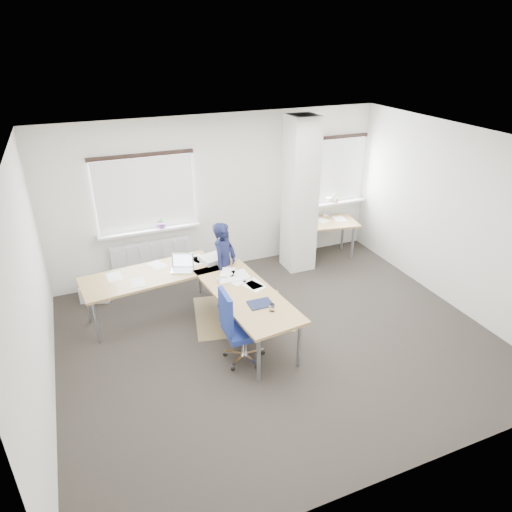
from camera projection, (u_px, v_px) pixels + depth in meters
name	position (u px, v px, depth m)	size (l,w,h in m)	color
ground	(278.00, 339.00, 6.60)	(6.00, 6.00, 0.00)	black
room_shell	(279.00, 214.00, 6.26)	(6.04, 5.04, 2.82)	beige
floor_mat	(241.00, 314.00, 7.18)	(1.44, 1.22, 0.01)	olive
white_crate	(96.00, 292.00, 7.52)	(0.46, 0.32, 0.28)	white
desk_main	(200.00, 285.00, 6.62)	(2.67, 2.63, 0.96)	#9F7844
desk_side	(319.00, 224.00, 8.72)	(1.50, 0.93, 1.22)	#9F7844
task_chair	(241.00, 342.00, 6.04)	(0.59, 0.58, 1.09)	navy
person	(225.00, 265.00, 7.15)	(0.52, 0.34, 1.42)	black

